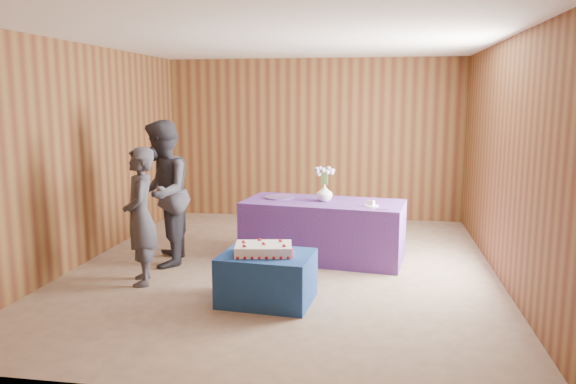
% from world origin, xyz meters
% --- Properties ---
extents(ground, '(6.00, 6.00, 0.00)m').
position_xyz_m(ground, '(0.00, 0.00, 0.00)').
color(ground, gray).
rests_on(ground, ground).
extents(room_shell, '(5.04, 6.04, 2.72)m').
position_xyz_m(room_shell, '(0.00, 0.00, 1.80)').
color(room_shell, brown).
rests_on(room_shell, ground).
extents(cake_table, '(0.96, 0.78, 0.50)m').
position_xyz_m(cake_table, '(0.02, -1.15, 0.25)').
color(cake_table, navy).
rests_on(cake_table, ground).
extents(serving_table, '(2.10, 1.16, 0.75)m').
position_xyz_m(serving_table, '(0.43, 0.48, 0.38)').
color(serving_table, '#643593').
rests_on(serving_table, ground).
extents(sheet_cake, '(0.64, 0.49, 0.14)m').
position_xyz_m(sheet_cake, '(-0.01, -1.17, 0.55)').
color(sheet_cake, white).
rests_on(sheet_cake, cake_table).
extents(vase, '(0.25, 0.25, 0.21)m').
position_xyz_m(vase, '(0.44, 0.49, 0.86)').
color(vase, white).
rests_on(vase, serving_table).
extents(flower_spray, '(0.26, 0.26, 0.20)m').
position_xyz_m(flower_spray, '(0.44, 0.49, 1.13)').
color(flower_spray, '#36692A').
rests_on(flower_spray, vase).
extents(platter, '(0.51, 0.51, 0.02)m').
position_xyz_m(platter, '(-0.17, 0.63, 0.76)').
color(platter, '#6B4D9B').
rests_on(platter, serving_table).
extents(plate, '(0.19, 0.19, 0.01)m').
position_xyz_m(plate, '(1.03, 0.25, 0.76)').
color(plate, white).
rests_on(plate, serving_table).
extents(cake_slice, '(0.09, 0.08, 0.08)m').
position_xyz_m(cake_slice, '(1.03, 0.25, 0.79)').
color(cake_slice, white).
rests_on(cake_slice, plate).
extents(knife, '(0.26, 0.08, 0.00)m').
position_xyz_m(knife, '(1.11, 0.06, 0.75)').
color(knife, '#BCBCC1').
rests_on(knife, serving_table).
extents(guest_left, '(0.55, 0.65, 1.52)m').
position_xyz_m(guest_left, '(-1.46, -0.81, 0.76)').
color(guest_left, '#373741').
rests_on(guest_left, ground).
extents(guest_right, '(0.87, 1.00, 1.78)m').
position_xyz_m(guest_right, '(-1.49, -0.08, 0.89)').
color(guest_right, '#35343F').
rests_on(guest_right, ground).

